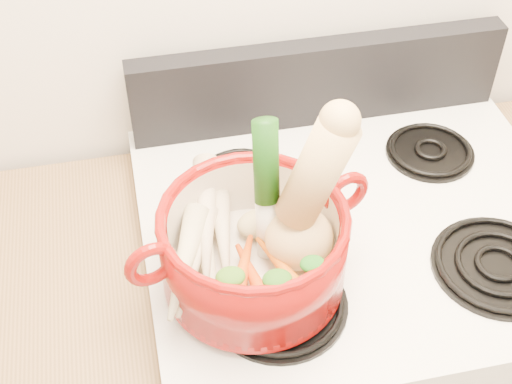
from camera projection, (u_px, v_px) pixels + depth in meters
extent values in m
cube|color=white|center=(338.00, 366.00, 1.63)|extent=(0.76, 0.65, 0.92)
cube|color=silver|center=(359.00, 224.00, 1.30)|extent=(0.78, 0.67, 0.03)
cube|color=black|center=(318.00, 82.00, 1.43)|extent=(0.76, 0.05, 0.18)
cylinder|color=black|center=(278.00, 303.00, 1.14)|extent=(0.22, 0.22, 0.02)
cylinder|color=black|center=(498.00, 264.00, 1.20)|extent=(0.22, 0.22, 0.02)
cylinder|color=black|center=(242.00, 178.00, 1.35)|extent=(0.17, 0.17, 0.02)
cylinder|color=black|center=(430.00, 150.00, 1.41)|extent=(0.17, 0.17, 0.02)
cylinder|color=maroon|center=(253.00, 248.00, 1.11)|extent=(0.36, 0.36, 0.14)
torus|color=maroon|center=(151.00, 264.00, 1.03)|extent=(0.08, 0.04, 0.08)
torus|color=maroon|center=(346.00, 193.00, 1.13)|extent=(0.08, 0.04, 0.08)
cylinder|color=silver|center=(268.00, 191.00, 1.08)|extent=(0.04, 0.09, 0.26)
ellipsoid|color=tan|center=(259.00, 224.00, 1.18)|extent=(0.08, 0.06, 0.04)
cone|color=beige|center=(205.00, 252.00, 1.13)|extent=(0.05, 0.24, 0.07)
cone|color=beige|center=(194.00, 260.00, 1.11)|extent=(0.12, 0.20, 0.06)
cone|color=beige|center=(223.00, 233.00, 1.15)|extent=(0.06, 0.18, 0.05)
cone|color=beige|center=(184.00, 261.00, 1.09)|extent=(0.11, 0.20, 0.06)
cone|color=beige|center=(206.00, 216.00, 1.15)|extent=(0.09, 0.24, 0.07)
cone|color=red|center=(257.00, 285.00, 1.09)|extent=(0.06, 0.17, 0.05)
cone|color=#C23E09|center=(242.00, 275.00, 1.10)|extent=(0.09, 0.16, 0.05)
cone|color=#D05C0A|center=(285.00, 271.00, 1.10)|extent=(0.08, 0.15, 0.04)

